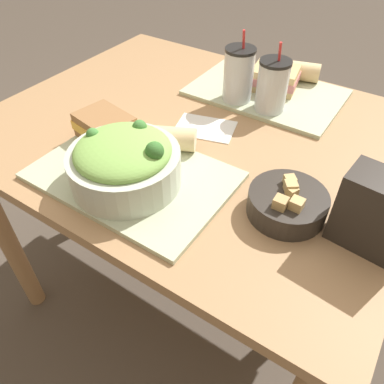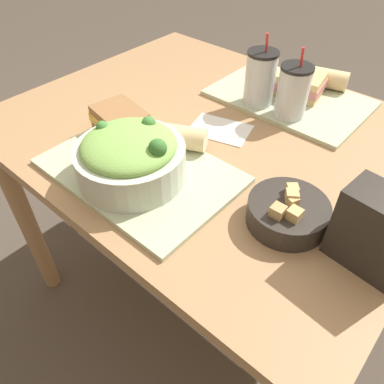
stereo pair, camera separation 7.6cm
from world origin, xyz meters
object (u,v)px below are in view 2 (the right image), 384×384
object	(u,v)px
salad_bowl	(132,157)
drink_cup_dark	(260,80)
sandwich_near	(120,121)
baguette_far	(321,77)
chip_bag	(378,233)
drink_cup_red	(293,93)
baguette_near	(172,136)
soup_bowl	(288,212)
napkin_folded	(220,129)
sandwich_far	(299,84)

from	to	relation	value
salad_bowl	drink_cup_dark	distance (m)	0.46
sandwich_near	baguette_far	xyz separation A→B (m)	(0.27, 0.57, -0.00)
sandwich_near	drink_cup_dark	bearing A→B (deg)	73.83
drink_cup_dark	chip_bag	xyz separation A→B (m)	(0.46, -0.33, -0.01)
drink_cup_red	salad_bowl	bearing A→B (deg)	-105.07
baguette_near	drink_cup_dark	distance (m)	0.32
chip_bag	salad_bowl	bearing A→B (deg)	-159.56
salad_bowl	chip_bag	size ratio (longest dim) A/B	1.58
soup_bowl	napkin_folded	size ratio (longest dim) A/B	0.90
sandwich_near	salad_bowl	bearing A→B (deg)	-21.92
baguette_far	salad_bowl	bearing A→B (deg)	155.20
chip_bag	baguette_far	bearing A→B (deg)	130.10
baguette_near	drink_cup_dark	bearing A→B (deg)	-33.08
salad_bowl	napkin_folded	bearing A→B (deg)	86.65
drink_cup_dark	napkin_folded	bearing A→B (deg)	-91.04
napkin_folded	drink_cup_red	bearing A→B (deg)	57.62
salad_bowl	soup_bowl	world-z (taller)	salad_bowl
soup_bowl	baguette_far	distance (m)	0.60
baguette_near	baguette_far	bearing A→B (deg)	-39.71
baguette_far	drink_cup_dark	distance (m)	0.23
drink_cup_dark	drink_cup_red	bearing A→B (deg)	0.00
sandwich_far	napkin_folded	xyz separation A→B (m)	(-0.07, -0.29, -0.04)
chip_bag	napkin_folded	xyz separation A→B (m)	(-0.46, 0.16, -0.07)
sandwich_far	napkin_folded	distance (m)	0.30
sandwich_far	baguette_far	distance (m)	0.09
soup_bowl	drink_cup_red	distance (m)	0.40
soup_bowl	drink_cup_dark	size ratio (longest dim) A/B	0.80
drink_cup_dark	drink_cup_red	world-z (taller)	drink_cup_dark
salad_bowl	soup_bowl	bearing A→B (deg)	19.62
soup_bowl	drink_cup_dark	distance (m)	0.46
chip_bag	napkin_folded	world-z (taller)	chip_bag
baguette_far	drink_cup_dark	size ratio (longest dim) A/B	0.84
soup_bowl	napkin_folded	world-z (taller)	soup_bowl
drink_cup_dark	drink_cup_red	size ratio (longest dim) A/B	1.05
soup_bowl	baguette_far	xyz separation A→B (m)	(-0.21, 0.56, 0.01)
soup_bowl	baguette_far	bearing A→B (deg)	111.01
soup_bowl	baguette_far	size ratio (longest dim) A/B	0.95
sandwich_near	baguette_far	size ratio (longest dim) A/B	0.93
baguette_near	chip_bag	xyz separation A→B (m)	(0.50, -0.02, 0.04)
drink_cup_red	napkin_folded	xyz separation A→B (m)	(-0.11, -0.17, -0.08)
baguette_far	drink_cup_dark	xyz separation A→B (m)	(-0.09, -0.21, 0.04)
drink_cup_red	baguette_near	bearing A→B (deg)	-114.20
soup_bowl	napkin_folded	xyz separation A→B (m)	(-0.31, 0.18, -0.03)
soup_bowl	baguette_near	world-z (taller)	soup_bowl
baguette_near	chip_bag	bearing A→B (deg)	-118.20
salad_bowl	drink_cup_red	size ratio (longest dim) A/B	1.26
salad_bowl	napkin_folded	world-z (taller)	salad_bowl
baguette_near	napkin_folded	distance (m)	0.16
napkin_folded	salad_bowl	bearing A→B (deg)	-93.35
sandwich_far	napkin_folded	bearing A→B (deg)	-113.36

